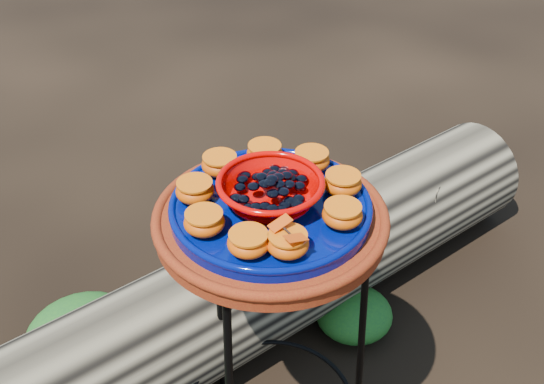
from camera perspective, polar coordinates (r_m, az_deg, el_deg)
plant_stand at (r=1.56m, az=-0.11°, el=-13.06°), size 0.44×0.44×0.70m
terracotta_saucer at (r=1.31m, az=-0.12°, el=-2.49°), size 0.44×0.44×0.04m
cobalt_plate at (r=1.29m, az=-0.13°, el=-1.43°), size 0.38×0.38×0.03m
red_bowl at (r=1.26m, az=-0.13°, el=-0.03°), size 0.19×0.19×0.05m
glass_gems at (r=1.24m, az=-0.13°, el=1.43°), size 0.15×0.15×0.03m
orange_half_0 at (r=1.16m, az=1.31°, el=-4.34°), size 0.07×0.07×0.04m
orange_half_1 at (r=1.23m, az=5.90°, el=-1.92°), size 0.07×0.07×0.04m
orange_half_2 at (r=1.30m, az=5.93°, el=0.71°), size 0.07×0.07×0.04m
orange_half_3 at (r=1.37m, az=3.32°, el=2.66°), size 0.07×0.07×0.04m
orange_half_4 at (r=1.39m, az=-0.62°, el=3.25°), size 0.07×0.07×0.04m
orange_half_5 at (r=1.35m, az=-4.38°, el=2.29°), size 0.07×0.07×0.04m
orange_half_6 at (r=1.29m, az=-6.46°, el=0.09°), size 0.07×0.07×0.04m
orange_half_7 at (r=1.21m, az=-5.68°, el=-2.54°), size 0.07×0.07×0.04m
orange_half_8 at (r=1.16m, az=-1.98°, el=-4.28°), size 0.07×0.07×0.04m
butterfly at (r=1.14m, az=1.33°, el=-3.29°), size 0.09×0.06×0.01m
driftwood_log at (r=2.01m, az=0.97°, el=-6.74°), size 1.79×0.50×0.34m
foliage_right at (r=2.06m, az=6.88°, el=-9.98°), size 0.23×0.23×0.11m
foliage_back at (r=2.02m, az=-15.47°, el=-11.54°), size 0.33×0.33×0.17m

